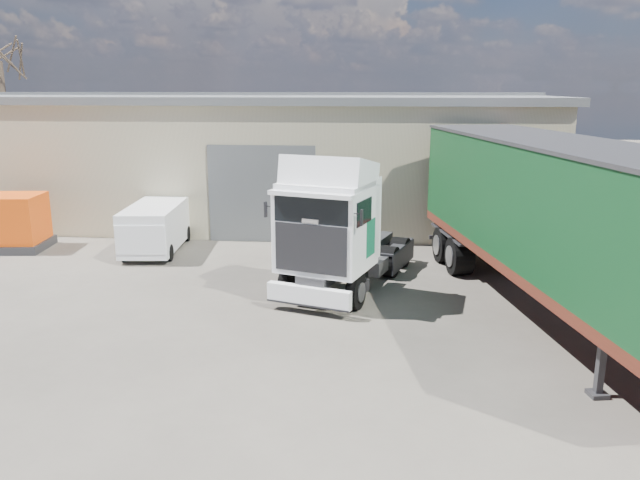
# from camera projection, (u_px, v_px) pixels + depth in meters

# --- Properties ---
(ground) EXTENTS (120.00, 120.00, 0.00)m
(ground) POSITION_uv_depth(u_px,v_px,m) (267.00, 353.00, 13.63)
(ground) COLOR #2C2923
(ground) RESTS_ON ground
(warehouse) EXTENTS (30.60, 12.60, 5.42)m
(warehouse) POSITION_uv_depth(u_px,v_px,m) (202.00, 153.00, 29.03)
(warehouse) COLOR #B7AD8D
(warehouse) RESTS_ON ground
(tractor_unit) EXTENTS (3.91, 6.23, 3.98)m
(tractor_unit) POSITION_uv_depth(u_px,v_px,m) (337.00, 235.00, 17.25)
(tractor_unit) COLOR black
(tractor_unit) RESTS_ON ground
(box_trailer) EXTENTS (5.41, 13.57, 4.41)m
(box_trailer) POSITION_uv_depth(u_px,v_px,m) (554.00, 211.00, 15.32)
(box_trailer) COLOR #2D2D30
(box_trailer) RESTS_ON ground
(panel_van) EXTENTS (2.04, 4.19, 1.65)m
(panel_van) POSITION_uv_depth(u_px,v_px,m) (155.00, 228.00, 21.80)
(panel_van) COLOR black
(panel_van) RESTS_ON ground
(orange_skip) EXTENTS (3.35, 2.33, 1.96)m
(orange_skip) POSITION_uv_depth(u_px,v_px,m) (0.00, 226.00, 22.16)
(orange_skip) COLOR #2D2D30
(orange_skip) RESTS_ON ground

